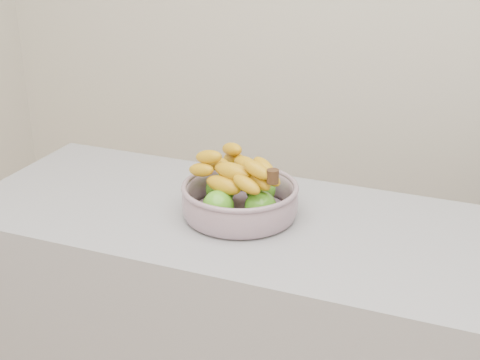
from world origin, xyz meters
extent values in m
cylinder|color=#A6B6C7|center=(-0.27, 0.70, 0.91)|extent=(0.25, 0.25, 0.01)
torus|color=#A6B6C7|center=(-0.27, 0.70, 0.98)|extent=(0.30, 0.30, 0.01)
sphere|color=#3D8B17|center=(-0.30, 0.63, 0.95)|extent=(0.08, 0.08, 0.08)
sphere|color=#3D8B17|center=(-0.20, 0.67, 0.95)|extent=(0.08, 0.08, 0.08)
sphere|color=#3D8B17|center=(-0.24, 0.77, 0.95)|extent=(0.08, 0.08, 0.08)
sphere|color=#3D8B17|center=(-0.34, 0.73, 0.95)|extent=(0.08, 0.08, 0.08)
ellipsoid|color=yellow|center=(-0.30, 0.66, 1.00)|extent=(0.19, 0.10, 0.04)
ellipsoid|color=yellow|center=(-0.28, 0.70, 1.00)|extent=(0.19, 0.12, 0.04)
ellipsoid|color=yellow|center=(-0.26, 0.75, 1.00)|extent=(0.18, 0.14, 0.04)
ellipsoid|color=yellow|center=(-0.28, 0.68, 1.03)|extent=(0.19, 0.09, 0.04)
ellipsoid|color=yellow|center=(-0.26, 0.72, 1.03)|extent=(0.18, 0.15, 0.04)
cylinder|color=#3B2413|center=(-0.17, 0.65, 1.04)|extent=(0.03, 0.03, 0.03)
camera|label=1|loc=(0.31, -0.74, 1.66)|focal=50.00mm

